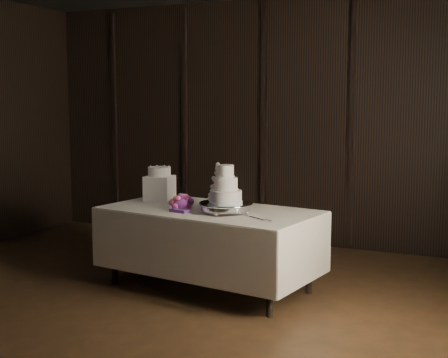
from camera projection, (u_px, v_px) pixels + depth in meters
The scene contains 8 objects.
room at pixel (95, 136), 4.57m from camera, with size 6.08×7.08×3.08m.
display_table at pixel (209, 245), 5.83m from camera, with size 2.12×1.32×0.76m.
cake_stand at pixel (226, 208), 5.59m from camera, with size 0.48×0.48×0.09m, color silver.
wedding_cake at pixel (223, 188), 5.56m from camera, with size 0.32×0.29×0.34m.
bouquet at pixel (181, 203), 5.75m from camera, with size 0.28×0.38×0.18m, color #E04C6F, non-canonical shape.
box_pedestal at pixel (160, 188), 6.27m from camera, with size 0.26×0.26×0.25m, color white.
small_cake at pixel (159, 171), 6.25m from camera, with size 0.23×0.23×0.09m, color white.
cake_knife at pixel (254, 218), 5.32m from camera, with size 0.37×0.02×0.01m, color silver.
Camera 1 is at (2.75, -3.78, 1.76)m, focal length 50.00 mm.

